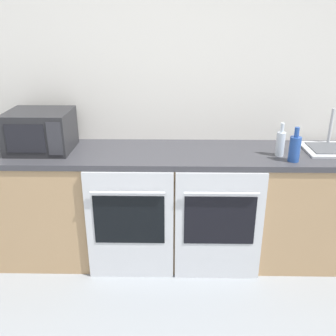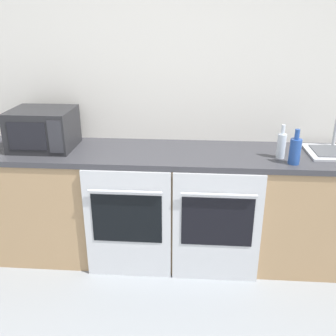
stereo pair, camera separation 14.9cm
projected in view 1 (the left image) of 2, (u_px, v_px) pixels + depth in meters
wall_back at (162, 87)px, 2.90m from camera, size 10.00×0.06×2.60m
counter_back at (162, 205)px, 2.92m from camera, size 3.24×0.61×0.88m
oven_left at (130, 226)px, 2.64m from camera, size 0.62×0.06×0.84m
oven_right at (219, 227)px, 2.63m from camera, size 0.62×0.06×0.84m
microwave at (41, 131)px, 2.73m from camera, size 0.45×0.39×0.29m
bottle_blue at (295, 148)px, 2.53m from camera, size 0.08×0.08×0.24m
bottle_clear at (280, 143)px, 2.64m from camera, size 0.06×0.06×0.24m
sink at (335, 148)px, 2.78m from camera, size 0.46×0.36×0.28m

